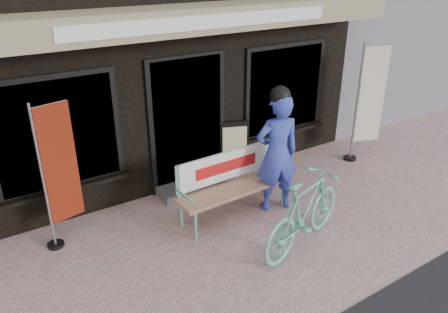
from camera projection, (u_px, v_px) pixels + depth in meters
ground at (261, 242)px, 5.92m from camera, size 70.00×70.00×0.00m
bench at (231, 180)px, 6.38m from camera, size 1.77×0.50×0.95m
person at (277, 151)px, 6.36m from camera, size 0.75×0.60×1.93m
bicycle at (304, 212)px, 5.65m from camera, size 1.78×0.93×1.03m
nobori_red at (58, 172)px, 5.54m from camera, size 0.59×0.26×2.00m
nobori_cream at (368, 101)px, 7.91m from camera, size 0.65×0.35×2.20m
menu_stand at (234, 148)px, 7.56m from camera, size 0.49×0.27×0.99m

